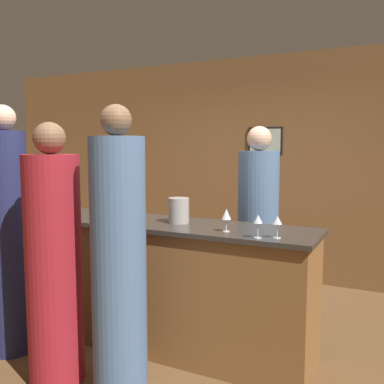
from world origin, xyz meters
name	(u,v)px	position (x,y,z in m)	size (l,w,h in m)	color
ground_plane	(164,345)	(0.00, 0.00, 0.00)	(14.00, 14.00, 0.00)	brown
back_wall	(253,168)	(0.00, 2.28, 1.40)	(8.00, 0.08, 2.80)	brown
bar_counter	(163,284)	(0.00, 0.00, 0.53)	(2.54, 0.64, 1.06)	brown
bartender	(258,234)	(0.55, 0.82, 0.86)	(0.38, 0.38, 1.86)	#4C6B93
guest_0	(54,265)	(-0.41, -0.81, 0.85)	(0.39, 0.39, 1.85)	maroon
guest_1	(119,263)	(0.09, -0.73, 0.91)	(0.37, 0.37, 1.95)	#4C6B93
guest_2	(8,239)	(-1.06, -0.64, 0.94)	(0.32, 0.32, 2.00)	#1E234C
wine_bottle_0	(138,210)	(-0.09, -0.23, 1.18)	(0.08, 0.08, 0.30)	black
ice_bucket	(179,210)	(0.14, 0.02, 1.16)	(0.17, 0.17, 0.21)	#9E9993
wine_glass_0	(56,203)	(-1.07, -0.10, 1.17)	(0.06, 0.06, 0.15)	silver
wine_glass_1	(226,215)	(0.62, -0.13, 1.19)	(0.07, 0.07, 0.17)	silver
wine_glass_2	(137,205)	(-0.25, -0.01, 1.18)	(0.06, 0.06, 0.16)	silver
wine_glass_3	(258,220)	(0.89, -0.24, 1.19)	(0.06, 0.06, 0.16)	silver
wine_glass_4	(57,199)	(-1.13, -0.03, 1.19)	(0.06, 0.06, 0.17)	silver
wine_glass_5	(101,207)	(-0.49, -0.18, 1.17)	(0.08, 0.08, 0.15)	silver
wine_glass_6	(277,221)	(1.01, -0.19, 1.18)	(0.06, 0.06, 0.15)	silver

